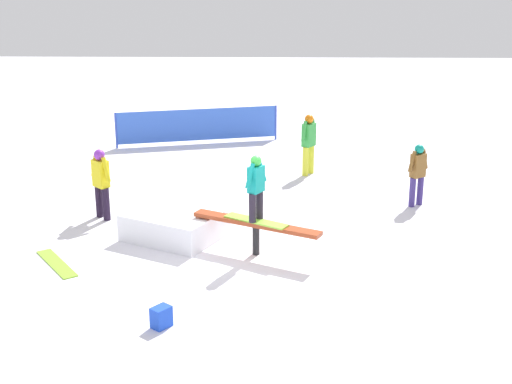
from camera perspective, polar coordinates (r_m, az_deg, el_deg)
The scene contains 10 objects.
ground_plane at distance 13.99m, azimuth 0.00°, elevation -4.99°, with size 60.00×60.00×0.00m, color white.
rail_feature at distance 13.77m, azimuth 0.00°, elevation -2.75°, with size 2.52×1.47×0.68m.
snow_kicker_ramp at distance 14.82m, azimuth -6.51°, elevation -2.60°, with size 1.80×1.50×0.56m, color white.
main_rider_on_rail at distance 13.53m, azimuth 0.00°, elevation 0.19°, with size 1.28×0.93×1.32m.
bystander_yellow at distance 15.98m, azimuth -12.29°, elevation 0.93°, with size 0.58×0.57×1.58m.
bystander_green at distance 18.98m, azimuth 4.24°, elevation 4.08°, with size 0.47×0.60×1.63m.
bystander_brown at distance 16.89m, azimuth 12.81°, elevation 1.60°, with size 0.56×0.45×1.47m.
loose_snowboard_lime at distance 14.06m, azimuth -15.66°, elevation -5.53°, with size 1.54×0.28×0.02m, color #91CC35.
backpack_on_snow at distance 11.38m, azimuth -7.59°, elevation -9.89°, with size 0.30×0.22×0.34m, color blue.
safety_fence at distance 22.37m, azimuth -4.68°, elevation 5.37°, with size 4.93×1.31×1.10m.
Camera 1 is at (0.30, -12.88, 5.46)m, focal length 50.00 mm.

